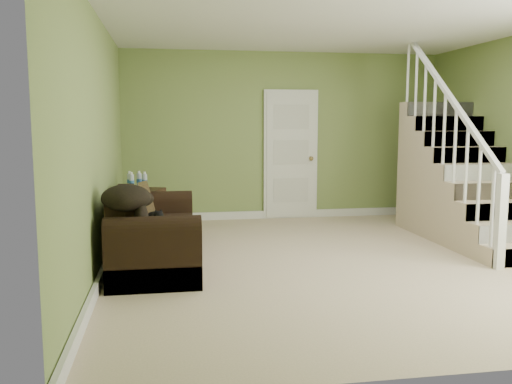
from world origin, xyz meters
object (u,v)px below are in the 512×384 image
object	(u,v)px
side_table	(140,213)
banana	(173,232)
sofa	(151,237)
cat	(154,219)

from	to	relation	value
side_table	banana	size ratio (longest dim) A/B	4.61
side_table	sofa	bearing A→B (deg)	-82.33
sofa	side_table	xyz separation A→B (m)	(-0.18, 1.35, 0.03)
banana	cat	bearing A→B (deg)	95.55
side_table	cat	size ratio (longest dim) A/B	2.11
sofa	side_table	world-z (taller)	side_table
cat	banana	size ratio (longest dim) A/B	2.18
sofa	banana	distance (m)	0.60
side_table	banana	xyz separation A→B (m)	(0.40, -1.89, 0.12)
sofa	banana	bearing A→B (deg)	-67.60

